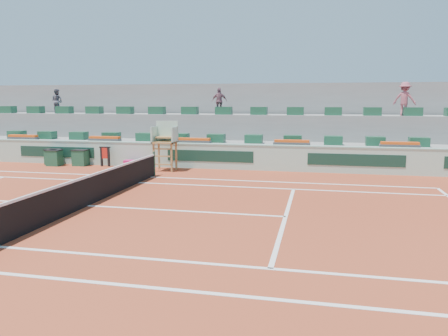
{
  "coord_description": "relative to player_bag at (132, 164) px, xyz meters",
  "views": [
    {
      "loc": [
        7.27,
        -12.58,
        3.4
      ],
      "look_at": [
        4.0,
        2.5,
        1.0
      ],
      "focal_mm": 35.0,
      "sensor_mm": 36.0,
      "label": 1
    }
  ],
  "objects": [
    {
      "name": "towel_rack",
      "position": [
        -1.53,
        0.04,
        0.42
      ],
      "size": [
        0.6,
        0.1,
        1.03
      ],
      "color": "black",
      "rests_on": "ground"
    },
    {
      "name": "ground",
      "position": [
        1.98,
        -7.98,
        -0.19
      ],
      "size": [
        90.0,
        90.0,
        0.0
      ],
      "primitive_type": "plane",
      "color": "maroon",
      "rests_on": "ground"
    },
    {
      "name": "flower_planters",
      "position": [
        0.48,
        1.02,
        1.15
      ],
      "size": [
        26.8,
        0.36,
        0.28
      ],
      "color": "#474747",
      "rests_on": "seating_tier_lower"
    },
    {
      "name": "player_bag",
      "position": [
        0.0,
        0.0,
        0.0
      ],
      "size": [
        0.84,
        0.37,
        0.37
      ],
      "primitive_type": "cube",
      "color": "#DE1D73",
      "rests_on": "ground"
    },
    {
      "name": "advertising_hoarding",
      "position": [
        2.01,
        0.52,
        0.45
      ],
      "size": [
        36.0,
        0.34,
        1.26
      ],
      "color": "#A3CDB8",
      "rests_on": "ground"
    },
    {
      "name": "seating_tier_upper",
      "position": [
        1.98,
        4.32,
        1.11
      ],
      "size": [
        36.0,
        2.4,
        2.6
      ],
      "primitive_type": "cube",
      "color": "gray",
      "rests_on": "ground"
    },
    {
      "name": "seat_row_lower",
      "position": [
        1.98,
        1.82,
        1.23
      ],
      "size": [
        32.9,
        0.6,
        0.44
      ],
      "color": "#194B30",
      "rests_on": "seating_tier_lower"
    },
    {
      "name": "spectator_left",
      "position": [
        -6.68,
        3.98,
        3.16
      ],
      "size": [
        0.79,
        0.65,
        1.5
      ],
      "primitive_type": "imported",
      "rotation": [
        0.0,
        0.0,
        3.03
      ],
      "color": "#50525E",
      "rests_on": "seating_tier_upper"
    },
    {
      "name": "drink_cooler_a",
      "position": [
        -2.93,
        0.04,
        0.24
      ],
      "size": [
        0.74,
        0.64,
        0.84
      ],
      "color": "#194B31",
      "rests_on": "ground"
    },
    {
      "name": "seat_row_upper",
      "position": [
        1.98,
        3.72,
        2.63
      ],
      "size": [
        32.9,
        0.6,
        0.44
      ],
      "color": "#194B30",
      "rests_on": "seating_tier_upper"
    },
    {
      "name": "court_lines",
      "position": [
        1.98,
        -7.98,
        -0.18
      ],
      "size": [
        23.89,
        11.09,
        0.01
      ],
      "color": "white",
      "rests_on": "ground"
    },
    {
      "name": "spectator_right",
      "position": [
        13.55,
        3.73,
        3.28
      ],
      "size": [
        1.28,
        1.02,
        1.74
      ],
      "primitive_type": "imported",
      "rotation": [
        0.0,
        0.0,
        2.75
      ],
      "color": "#9B4D59",
      "rests_on": "seating_tier_upper"
    },
    {
      "name": "umpire_chair",
      "position": [
        1.98,
        -0.48,
        1.36
      ],
      "size": [
        1.1,
        0.9,
        2.4
      ],
      "color": "olive",
      "rests_on": "ground"
    },
    {
      "name": "spectator_mid",
      "position": [
        3.71,
        3.8,
        3.16
      ],
      "size": [
        0.95,
        0.62,
        1.5
      ],
      "primitive_type": "imported",
      "rotation": [
        0.0,
        0.0,
        3.46
      ],
      "color": "#764E5C",
      "rests_on": "seating_tier_upper"
    },
    {
      "name": "tennis_net",
      "position": [
        1.98,
        -7.98,
        0.34
      ],
      "size": [
        0.1,
        11.97,
        1.1
      ],
      "color": "black",
      "rests_on": "ground"
    },
    {
      "name": "stadium_back_wall",
      "position": [
        1.98,
        5.92,
        2.01
      ],
      "size": [
        36.0,
        0.4,
        4.4
      ],
      "primitive_type": "cube",
      "color": "gray",
      "rests_on": "ground"
    },
    {
      "name": "seating_tier_lower",
      "position": [
        1.98,
        2.72,
        0.41
      ],
      "size": [
        36.0,
        4.0,
        1.2
      ],
      "primitive_type": "cube",
      "color": "gray",
      "rests_on": "ground"
    },
    {
      "name": "drink_cooler_c",
      "position": [
        -4.57,
        0.06,
        0.24
      ],
      "size": [
        0.73,
        0.63,
        0.84
      ],
      "color": "#194B31",
      "rests_on": "ground"
    },
    {
      "name": "drink_cooler_b",
      "position": [
        -4.25,
        -0.28,
        0.24
      ],
      "size": [
        0.73,
        0.63,
        0.84
      ],
      "color": "#194B31",
      "rests_on": "ground"
    }
  ]
}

